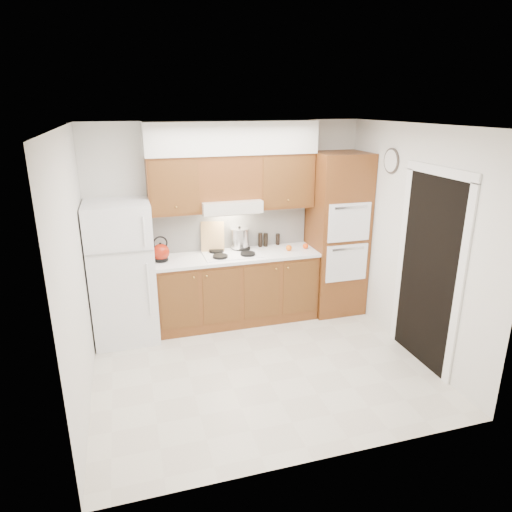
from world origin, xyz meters
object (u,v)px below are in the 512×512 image
Objects in this scene: stock_pot at (240,238)px; kettle at (161,252)px; fridge at (122,272)px; oven_cabinet at (337,234)px.

kettle is at bearing -169.52° from stock_pot.
fridge reaches higher than kettle.
stock_pot is (1.05, 0.19, 0.04)m from kettle.
oven_cabinet reaches higher than stock_pot.
oven_cabinet is at bearing 0.70° from fridge.
oven_cabinet reaches higher than kettle.
fridge is 6.74× the size of stock_pot.
fridge is 1.56m from stock_pot.
fridge is 0.52m from kettle.
kettle is (0.48, 0.05, 0.20)m from fridge.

